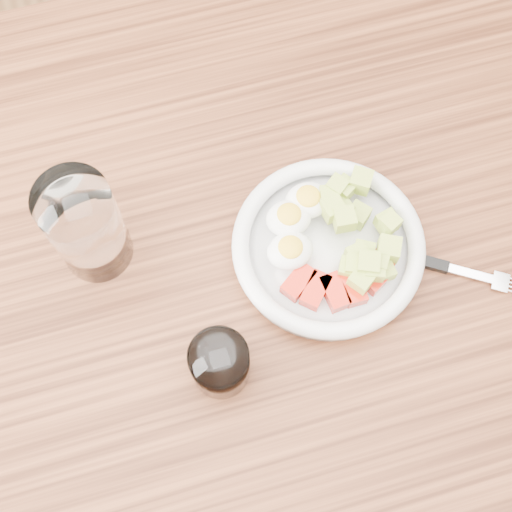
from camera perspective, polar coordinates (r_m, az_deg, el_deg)
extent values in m
plane|color=brown|center=(1.56, 0.46, -10.71)|extent=(4.00, 4.00, 0.00)
cube|color=brown|center=(0.84, 0.85, -1.66)|extent=(1.50, 0.90, 0.04)
cylinder|color=silver|center=(0.82, 5.72, 0.44)|extent=(0.21, 0.21, 0.01)
torus|color=silver|center=(0.81, 5.82, 0.85)|extent=(0.22, 0.22, 0.02)
cube|color=red|center=(0.79, 3.42, -2.08)|extent=(0.05, 0.04, 0.02)
cube|color=red|center=(0.79, 4.79, -2.75)|extent=(0.04, 0.04, 0.02)
cube|color=red|center=(0.79, 6.31, -2.90)|extent=(0.03, 0.04, 0.02)
cube|color=red|center=(0.80, 7.75, -2.49)|extent=(0.02, 0.04, 0.02)
cube|color=red|center=(0.80, 8.89, -1.59)|extent=(0.04, 0.05, 0.02)
cube|color=red|center=(0.81, 9.56, -0.37)|extent=(0.05, 0.04, 0.02)
ellipsoid|color=white|center=(0.81, 2.63, 3.04)|extent=(0.05, 0.04, 0.03)
ellipsoid|color=yellow|center=(0.80, 2.66, 3.37)|extent=(0.03, 0.03, 0.01)
ellipsoid|color=white|center=(0.82, 4.15, 4.45)|extent=(0.05, 0.04, 0.03)
ellipsoid|color=yellow|center=(0.81, 4.20, 4.80)|extent=(0.03, 0.03, 0.01)
ellipsoid|color=white|center=(0.79, 2.74, 0.42)|extent=(0.05, 0.04, 0.03)
ellipsoid|color=yellow|center=(0.78, 2.78, 0.72)|extent=(0.03, 0.03, 0.01)
cube|color=#BFCC4E|center=(0.82, 8.37, 5.95)|extent=(0.03, 0.03, 0.02)
cube|color=#BFCC4E|center=(0.82, 10.45, 2.66)|extent=(0.03, 0.03, 0.02)
cube|color=#BFCC4E|center=(0.79, 7.86, -0.81)|extent=(0.03, 0.03, 0.02)
cube|color=#BFCC4E|center=(0.81, 5.88, 4.74)|extent=(0.02, 0.02, 0.02)
cube|color=#BFCC4E|center=(0.80, 7.41, -0.99)|extent=(0.03, 0.03, 0.02)
cube|color=#BFCC4E|center=(0.80, 8.86, -0.77)|extent=(0.02, 0.02, 0.02)
cube|color=#BFCC4E|center=(0.78, 8.41, -1.93)|extent=(0.03, 0.03, 0.02)
cube|color=#BFCC4E|center=(0.80, 7.08, 2.93)|extent=(0.02, 0.02, 0.02)
cube|color=#BFCC4E|center=(0.80, 10.31, -1.24)|extent=(0.02, 0.02, 0.02)
cube|color=#BFCC4E|center=(0.82, 6.49, 5.53)|extent=(0.03, 0.03, 0.02)
cube|color=#BFCC4E|center=(0.81, 8.58, 0.21)|extent=(0.03, 0.03, 0.02)
cube|color=#BFCC4E|center=(0.81, 6.15, 3.78)|extent=(0.03, 0.03, 0.02)
cube|color=#BFCC4E|center=(0.82, 6.70, 3.73)|extent=(0.03, 0.03, 0.02)
cube|color=#BFCC4E|center=(0.82, 8.17, 3.25)|extent=(0.03, 0.03, 0.02)
cube|color=#BFCC4E|center=(0.80, 8.12, 0.03)|extent=(0.03, 0.03, 0.02)
cube|color=#BFCC4E|center=(0.82, 7.08, 5.38)|extent=(0.03, 0.03, 0.02)
cube|color=#BFCC4E|center=(0.79, 9.82, -0.52)|extent=(0.03, 0.03, 0.02)
cube|color=#BFCC4E|center=(0.79, 9.45, -1.12)|extent=(0.03, 0.03, 0.02)
cube|color=#BFCC4E|center=(0.78, 8.95, -0.67)|extent=(0.03, 0.03, 0.02)
cube|color=#BFCC4E|center=(0.81, 10.68, 2.61)|extent=(0.03, 0.03, 0.02)
cube|color=#BFCC4E|center=(0.80, 10.56, 0.55)|extent=(0.03, 0.03, 0.02)
cube|color=black|center=(0.84, 11.99, -0.08)|extent=(0.09, 0.06, 0.01)
cube|color=silver|center=(0.85, 16.92, -1.42)|extent=(0.05, 0.04, 0.00)
cube|color=silver|center=(0.85, 18.98, -1.97)|extent=(0.03, 0.03, 0.00)
cylinder|color=white|center=(0.78, -13.48, 2.31)|extent=(0.08, 0.08, 0.14)
cylinder|color=white|center=(0.75, -2.91, -8.59)|extent=(0.06, 0.06, 0.07)
cylinder|color=black|center=(0.75, -2.90, -8.62)|extent=(0.06, 0.06, 0.06)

